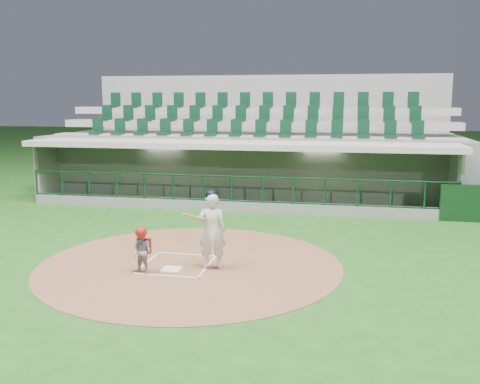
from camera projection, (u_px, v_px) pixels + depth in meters
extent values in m
plane|color=#1B4D16|center=(181.00, 261.00, 12.98)|extent=(120.00, 120.00, 0.00)
cylinder|color=brown|center=(190.00, 264.00, 12.73)|extent=(7.20, 7.20, 0.01)
cube|color=white|center=(172.00, 269.00, 12.30)|extent=(0.43, 0.43, 0.02)
cube|color=white|center=(147.00, 262.00, 12.83)|extent=(0.05, 1.80, 0.01)
cube|color=white|center=(207.00, 266.00, 12.55)|extent=(0.05, 1.80, 0.01)
cube|color=white|center=(187.00, 254.00, 13.51)|extent=(1.55, 0.05, 0.01)
cube|color=white|center=(165.00, 276.00, 11.87)|extent=(1.55, 0.05, 0.01)
cube|color=slate|center=(240.00, 218.00, 20.33)|extent=(15.00, 3.00, 0.10)
cube|color=gray|center=(248.00, 175.00, 21.64)|extent=(15.00, 0.20, 2.70)
cube|color=#B7B2A2|center=(247.00, 170.00, 21.48)|extent=(13.50, 0.04, 0.90)
cube|color=slate|center=(58.00, 176.00, 21.52)|extent=(0.20, 3.00, 2.70)
cube|color=gray|center=(451.00, 187.00, 18.66)|extent=(0.20, 3.00, 2.70)
cube|color=#ABA69A|center=(239.00, 143.00, 19.60)|extent=(15.40, 3.50, 0.20)
cube|color=slate|center=(232.00, 207.00, 18.71)|extent=(15.00, 0.15, 0.40)
cube|color=black|center=(232.00, 163.00, 18.44)|extent=(15.00, 0.01, 0.95)
cube|color=brown|center=(245.00, 205.00, 21.30)|extent=(12.75, 0.40, 0.45)
cube|color=white|center=(164.00, 145.00, 20.44)|extent=(1.30, 0.35, 0.04)
cube|color=white|center=(322.00, 148.00, 19.29)|extent=(1.30, 0.35, 0.04)
cube|color=black|center=(469.00, 203.00, 17.09)|extent=(1.80, 0.18, 1.20)
imported|color=#A61C11|center=(139.00, 184.00, 22.02)|extent=(1.28, 0.80, 1.91)
imported|color=#AC1217|center=(226.00, 192.00, 20.98)|extent=(0.98, 0.56, 1.56)
imported|color=#B2131D|center=(289.00, 188.00, 20.83)|extent=(0.97, 0.66, 1.92)
imported|color=maroon|center=(389.00, 195.00, 19.66)|extent=(1.77, 1.15, 1.83)
cube|color=slate|center=(255.00, 163.00, 23.18)|extent=(17.00, 6.50, 2.50)
cube|color=#9B978C|center=(249.00, 139.00, 21.53)|extent=(16.60, 0.95, 0.30)
cube|color=gray|center=(253.00, 125.00, 22.36)|extent=(16.60, 0.95, 0.30)
cube|color=gray|center=(257.00, 111.00, 23.18)|extent=(16.60, 0.95, 0.30)
cube|color=gray|center=(266.00, 128.00, 26.18)|extent=(17.00, 0.25, 5.05)
imported|color=silver|center=(212.00, 231.00, 12.25)|extent=(0.72, 0.55, 1.77)
sphere|color=black|center=(212.00, 196.00, 12.11)|extent=(0.28, 0.28, 0.28)
cylinder|color=tan|center=(198.00, 218.00, 12.00)|extent=(0.58, 0.79, 0.39)
imported|color=gray|center=(142.00, 252.00, 11.94)|extent=(0.58, 0.51, 1.01)
sphere|color=#A21A11|center=(141.00, 232.00, 11.86)|extent=(0.26, 0.26, 0.26)
cube|color=maroon|center=(144.00, 246.00, 12.07)|extent=(0.32, 0.10, 0.35)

